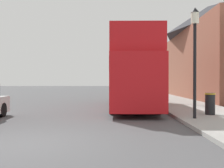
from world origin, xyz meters
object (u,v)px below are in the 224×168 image
object	(u,v)px
lamp_post_second	(158,57)
parked_car_ahead_of_bus	(133,93)
tour_bus	(131,77)
litter_bin	(210,103)
lamp_post_nearest	(195,42)

from	to	relation	value
lamp_post_second	parked_car_ahead_of_bus	bearing A→B (deg)	114.35
tour_bus	litter_bin	xyz separation A→B (m)	(3.36, -4.19, -1.25)
lamp_post_second	litter_bin	bearing A→B (deg)	-81.40
lamp_post_nearest	lamp_post_second	size ratio (longest dim) A/B	0.93
tour_bus	lamp_post_nearest	xyz separation A→B (m)	(2.29, -5.41, 1.39)
parked_car_ahead_of_bus	litter_bin	xyz separation A→B (m)	(2.80, -11.30, 0.05)
lamp_post_second	tour_bus	bearing A→B (deg)	-122.37
parked_car_ahead_of_bus	lamp_post_second	world-z (taller)	lamp_post_second
tour_bus	parked_car_ahead_of_bus	world-z (taller)	tour_bus
lamp_post_nearest	lamp_post_second	xyz separation A→B (m)	(-0.08, 8.89, 0.20)
parked_car_ahead_of_bus	litter_bin	size ratio (longest dim) A/B	4.28
lamp_post_nearest	lamp_post_second	distance (m)	8.89
parked_car_ahead_of_bus	lamp_post_second	distance (m)	4.92
tour_bus	lamp_post_nearest	size ratio (longest dim) A/B	2.22
lamp_post_second	litter_bin	distance (m)	8.26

